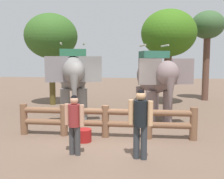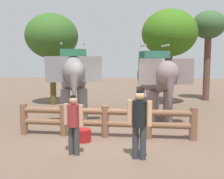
{
  "view_description": "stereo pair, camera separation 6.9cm",
  "coord_description": "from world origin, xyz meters",
  "px_view_note": "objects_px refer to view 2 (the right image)",
  "views": [
    {
      "loc": [
        1.33,
        -7.99,
        2.49
      ],
      "look_at": [
        0.0,
        1.7,
        1.4
      ],
      "focal_mm": 41.11,
      "sensor_mm": 36.0,
      "label": 1
    },
    {
      "loc": [
        1.4,
        -7.98,
        2.49
      ],
      "look_at": [
        0.0,
        1.7,
        1.4
      ],
      "focal_mm": 41.11,
      "sensor_mm": 36.0,
      "label": 2
    }
  ],
  "objects_px": {
    "elephant_center": "(155,78)",
    "tree_back_center": "(169,34)",
    "tourist_man_in_blue": "(74,120)",
    "feed_bucket": "(83,135)",
    "elephant_near_left": "(74,75)",
    "tourist_woman_in_black": "(139,119)",
    "log_fence": "(105,119)",
    "tree_far_right": "(52,37)",
    "tree_far_left": "(208,29)"
  },
  "relations": [
    {
      "from": "tree_back_center",
      "to": "tree_far_left",
      "type": "bearing_deg",
      "value": 37.98
    },
    {
      "from": "tree_back_center",
      "to": "log_fence",
      "type": "bearing_deg",
      "value": -110.05
    },
    {
      "from": "elephant_near_left",
      "to": "elephant_center",
      "type": "bearing_deg",
      "value": -0.08
    },
    {
      "from": "log_fence",
      "to": "tree_far_left",
      "type": "height_order",
      "value": "tree_far_left"
    },
    {
      "from": "elephant_near_left",
      "to": "tree_back_center",
      "type": "height_order",
      "value": "tree_back_center"
    },
    {
      "from": "tree_back_center",
      "to": "tree_far_right",
      "type": "height_order",
      "value": "tree_back_center"
    },
    {
      "from": "tree_far_right",
      "to": "feed_bucket",
      "type": "distance_m",
      "value": 8.14
    },
    {
      "from": "tree_back_center",
      "to": "tree_far_right",
      "type": "relative_size",
      "value": 1.05
    },
    {
      "from": "tourist_woman_in_black",
      "to": "feed_bucket",
      "type": "distance_m",
      "value": 2.29
    },
    {
      "from": "elephant_near_left",
      "to": "tree_far_left",
      "type": "bearing_deg",
      "value": 40.12
    },
    {
      "from": "tourist_woman_in_black",
      "to": "tree_far_right",
      "type": "height_order",
      "value": "tree_far_right"
    },
    {
      "from": "tourist_woman_in_black",
      "to": "feed_bucket",
      "type": "bearing_deg",
      "value": 145.96
    },
    {
      "from": "tourist_woman_in_black",
      "to": "tree_far_left",
      "type": "relative_size",
      "value": 0.32
    },
    {
      "from": "tree_far_right",
      "to": "elephant_near_left",
      "type": "bearing_deg",
      "value": -54.23
    },
    {
      "from": "elephant_near_left",
      "to": "tourist_woman_in_black",
      "type": "height_order",
      "value": "elephant_near_left"
    },
    {
      "from": "tree_far_right",
      "to": "tourist_woman_in_black",
      "type": "bearing_deg",
      "value": -55.6
    },
    {
      "from": "tree_far_left",
      "to": "tourist_man_in_blue",
      "type": "bearing_deg",
      "value": -117.92
    },
    {
      "from": "tourist_woman_in_black",
      "to": "tree_back_center",
      "type": "distance_m",
      "value": 9.16
    },
    {
      "from": "tourist_woman_in_black",
      "to": "tree_far_left",
      "type": "bearing_deg",
      "value": 70.04
    },
    {
      "from": "tourist_woman_in_black",
      "to": "tree_far_right",
      "type": "relative_size",
      "value": 0.35
    },
    {
      "from": "tree_far_left",
      "to": "tree_back_center",
      "type": "xyz_separation_m",
      "value": [
        -2.52,
        -1.97,
        -0.5
      ]
    },
    {
      "from": "feed_bucket",
      "to": "elephant_near_left",
      "type": "bearing_deg",
      "value": 110.98
    },
    {
      "from": "elephant_center",
      "to": "tree_back_center",
      "type": "height_order",
      "value": "tree_back_center"
    },
    {
      "from": "tourist_woman_in_black",
      "to": "tree_far_left",
      "type": "distance_m",
      "value": 11.73
    },
    {
      "from": "tree_far_right",
      "to": "feed_bucket",
      "type": "height_order",
      "value": "tree_far_right"
    },
    {
      "from": "log_fence",
      "to": "elephant_near_left",
      "type": "distance_m",
      "value": 3.73
    },
    {
      "from": "log_fence",
      "to": "tourist_man_in_blue",
      "type": "relative_size",
      "value": 3.63
    },
    {
      "from": "log_fence",
      "to": "elephant_center",
      "type": "relative_size",
      "value": 1.54
    },
    {
      "from": "tourist_woman_in_black",
      "to": "tree_back_center",
      "type": "xyz_separation_m",
      "value": [
        1.31,
        8.57,
        2.96
      ]
    },
    {
      "from": "tourist_woman_in_black",
      "to": "tourist_man_in_blue",
      "type": "xyz_separation_m",
      "value": [
        -1.73,
        0.06,
        -0.1
      ]
    },
    {
      "from": "tree_back_center",
      "to": "elephant_center",
      "type": "bearing_deg",
      "value": -101.99
    },
    {
      "from": "elephant_center",
      "to": "tree_far_right",
      "type": "distance_m",
      "value": 6.71
    },
    {
      "from": "elephant_near_left",
      "to": "tourist_man_in_blue",
      "type": "distance_m",
      "value": 4.93
    },
    {
      "from": "log_fence",
      "to": "feed_bucket",
      "type": "distance_m",
      "value": 0.9
    },
    {
      "from": "log_fence",
      "to": "tourist_man_in_blue",
      "type": "height_order",
      "value": "tourist_man_in_blue"
    },
    {
      "from": "tourist_man_in_blue",
      "to": "feed_bucket",
      "type": "relative_size",
      "value": 3.42
    },
    {
      "from": "elephant_near_left",
      "to": "tree_far_right",
      "type": "relative_size",
      "value": 0.77
    },
    {
      "from": "elephant_center",
      "to": "feed_bucket",
      "type": "bearing_deg",
      "value": -122.77
    },
    {
      "from": "elephant_near_left",
      "to": "tree_back_center",
      "type": "relative_size",
      "value": 0.73
    },
    {
      "from": "elephant_near_left",
      "to": "tourist_woman_in_black",
      "type": "distance_m",
      "value": 5.69
    },
    {
      "from": "elephant_center",
      "to": "tree_back_center",
      "type": "xyz_separation_m",
      "value": [
        0.82,
        3.88,
        2.21
      ]
    },
    {
      "from": "elephant_center",
      "to": "tourist_man_in_blue",
      "type": "distance_m",
      "value": 5.21
    },
    {
      "from": "elephant_near_left",
      "to": "tree_far_right",
      "type": "bearing_deg",
      "value": 125.77
    },
    {
      "from": "tourist_man_in_blue",
      "to": "feed_bucket",
      "type": "xyz_separation_m",
      "value": [
        -0.04,
        1.14,
        -0.74
      ]
    },
    {
      "from": "tourist_woman_in_black",
      "to": "log_fence",
      "type": "bearing_deg",
      "value": 124.01
    },
    {
      "from": "log_fence",
      "to": "tree_far_left",
      "type": "xyz_separation_m",
      "value": [
        5.01,
        8.79,
        3.89
      ]
    },
    {
      "from": "tourist_man_in_blue",
      "to": "tree_back_center",
      "type": "relative_size",
      "value": 0.3
    },
    {
      "from": "elephant_near_left",
      "to": "tree_far_right",
      "type": "distance_m",
      "value": 4.1
    },
    {
      "from": "log_fence",
      "to": "elephant_center",
      "type": "xyz_separation_m",
      "value": [
        1.67,
        2.94,
        1.19
      ]
    },
    {
      "from": "elephant_center",
      "to": "tourist_man_in_blue",
      "type": "bearing_deg",
      "value": -115.53
    }
  ]
}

